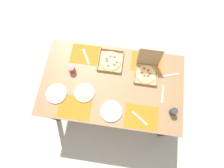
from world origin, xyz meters
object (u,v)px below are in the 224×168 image
Objects in this scene: pizza_box_center at (147,70)px; plate_far_left at (111,111)px; cup_clear_right at (173,112)px; plate_far_right at (85,93)px; cup_spare at (72,69)px; plate_near_right at (56,94)px; pizza_box_edge_far at (111,61)px.

plate_far_left is at bearing -123.22° from pizza_box_center.
plate_far_right is at bearing 175.67° from cup_clear_right.
cup_spare is (-0.52, 0.41, 0.04)m from plate_far_left.
cup_clear_right is at bearing -53.35° from pizza_box_center.
cup_spare is at bearing 69.14° from plate_near_right.
cup_spare reaches higher than plate_near_right.
plate_near_right is at bearing -138.35° from pizza_box_edge_far.
plate_far_left is 0.67m from cup_spare.
plate_near_right is 0.33m from cup_spare.
plate_far_right reaches higher than plate_far_left.
pizza_box_edge_far is at bearing 22.65° from cup_spare.
plate_near_right is at bearing -110.86° from cup_spare.
cup_spare reaches higher than plate_far_left.
plate_near_right is 2.57× the size of cup_spare.
plate_far_right is at bearing 9.43° from plate_near_right.
plate_far_left is 2.60× the size of cup_spare.
plate_far_left is (0.33, -0.16, -0.00)m from plate_far_right.
pizza_box_edge_far is at bearing 99.02° from plate_far_left.
pizza_box_center reaches higher than plate_far_right.
pizza_box_center is at bearing 56.78° from plate_far_left.
pizza_box_edge_far is 1.29× the size of plate_far_right.
plate_far_right is 0.32m from cup_spare.
pizza_box_edge_far reaches higher than plate_far_right.
plate_near_right is 2.58× the size of cup_clear_right.
pizza_box_edge_far is 0.60m from plate_far_left.
pizza_box_center is 0.86m from cup_spare.
plate_far_left is (0.64, -0.11, -0.00)m from plate_near_right.
pizza_box_edge_far is at bearing 41.65° from plate_near_right.
cup_spare and cup_clear_right have the same top height.
plate_far_right is 0.32m from plate_near_right.
plate_far_right is 0.96× the size of plate_near_right.
plate_far_right is 2.48× the size of cup_clear_right.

